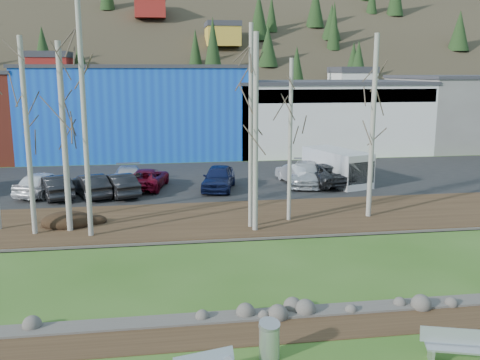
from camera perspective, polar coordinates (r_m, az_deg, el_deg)
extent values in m
cube|color=#382616|center=(17.24, 6.50, -15.40)|extent=(80.00, 1.80, 0.03)
cube|color=#382616|center=(28.58, 0.03, -4.11)|extent=(80.00, 7.00, 0.15)
cube|color=black|center=(38.71, -2.31, 0.06)|extent=(80.00, 14.00, 0.14)
cube|color=blue|center=(51.87, -10.75, 7.20)|extent=(20.00, 12.00, 8.00)
cube|color=#333338|center=(51.73, -10.93, 11.78)|extent=(20.40, 12.24, 0.30)
cube|color=silver|center=(54.35, 8.73, 6.67)|extent=(18.00, 12.00, 6.50)
cube|color=#333338|center=(54.17, 8.84, 10.25)|extent=(18.36, 12.24, 0.30)
cube|color=navy|center=(48.61, 10.90, 8.80)|extent=(17.64, 0.20, 1.20)
cube|color=slate|center=(61.03, 23.33, 6.63)|extent=(14.00, 12.00, 7.00)
cube|color=#333338|center=(60.88, 23.61, 10.04)|extent=(14.28, 12.24, 0.30)
cube|color=silver|center=(16.17, 19.71, -17.13)|extent=(0.26, 0.58, 0.46)
cube|color=silver|center=(16.24, 22.07, -15.16)|extent=(1.85, 0.69, 0.43)
cube|color=silver|center=(16.23, 22.63, -16.28)|extent=(1.97, 1.08, 0.05)
cube|color=silver|center=(14.55, -3.86, -18.47)|extent=(1.62, 0.55, 0.35)
cylinder|color=silver|center=(15.42, 3.14, -16.82)|extent=(0.69, 0.69, 0.98)
ellipsoid|color=black|center=(28.38, -17.93, -4.11)|extent=(2.61, 1.84, 0.51)
cylinder|color=#B2AEA1|center=(26.67, -21.72, 4.20)|extent=(0.24, 0.24, 9.22)
cylinder|color=#B2AEA1|center=(26.63, -18.24, 4.20)|extent=(0.28, 0.28, 9.00)
cylinder|color=#B2AEA1|center=(25.40, -16.26, 5.99)|extent=(0.24, 0.24, 10.77)
cylinder|color=#B2AEA1|center=(25.39, 1.67, 4.91)|extent=(0.25, 0.25, 9.42)
cylinder|color=#B2AEA1|center=(27.36, 5.37, 4.15)|extent=(0.20, 0.20, 8.28)
cylinder|color=#B2AEA1|center=(25.93, 1.15, 5.54)|extent=(0.21, 0.21, 9.86)
cylinder|color=#B2AEA1|center=(28.74, 13.96, 5.46)|extent=(0.26, 0.26, 9.52)
imported|color=white|center=(35.60, -20.29, -0.32)|extent=(3.35, 4.80, 1.52)
imported|color=black|center=(34.32, -15.61, -0.55)|extent=(2.94, 4.52, 1.41)
imported|color=maroon|center=(35.92, -9.84, 0.18)|extent=(3.15, 5.11, 1.32)
imported|color=#A9AAB1|center=(36.13, -11.77, 0.23)|extent=(2.28, 4.92, 1.39)
imported|color=#141C45|center=(35.01, -2.29, 0.25)|extent=(2.93, 4.93, 1.57)
imported|color=silver|center=(37.22, 5.93, 0.72)|extent=(2.10, 4.33, 1.37)
imported|color=#29292C|center=(36.94, 8.89, 0.65)|extent=(3.18, 5.63, 1.48)
imported|color=silver|center=(36.82, 7.05, 0.69)|extent=(3.40, 5.55, 1.50)
imported|color=black|center=(34.15, -12.79, -0.46)|extent=(2.94, 4.52, 1.41)
imported|color=black|center=(34.65, -19.12, -0.65)|extent=(2.94, 4.52, 1.41)
cube|color=white|center=(37.45, 10.27, 1.41)|extent=(3.76, 5.73, 2.32)
cube|color=black|center=(35.83, 12.29, 0.87)|extent=(2.34, 1.71, 1.44)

